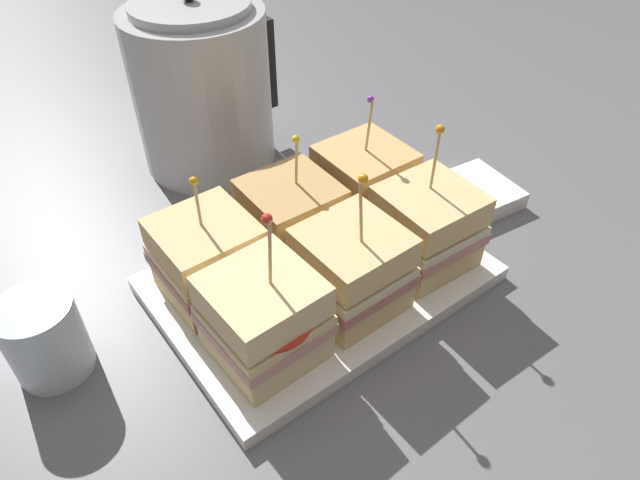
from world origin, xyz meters
The scene contains 11 objects.
ground_plane centered at (0.00, 0.00, 0.00)m, with size 6.00×6.00×0.00m, color slate.
serving_platter centered at (0.00, 0.00, 0.01)m, with size 0.37×0.26×0.02m.
sandwich_front_left centered at (-0.11, -0.06, 0.07)m, with size 0.11×0.11×0.18m.
sandwich_front_center centered at (0.00, -0.06, 0.07)m, with size 0.11×0.11×0.18m.
sandwich_front_right centered at (0.11, -0.05, 0.07)m, with size 0.11×0.11×0.18m.
sandwich_back_left centered at (-0.11, 0.05, 0.07)m, with size 0.11×0.11×0.15m.
sandwich_back_center centered at (0.00, 0.06, 0.07)m, with size 0.11×0.11×0.16m.
sandwich_back_right centered at (0.11, 0.06, 0.07)m, with size 0.11×0.11×0.17m.
kettle_steel centered at (0.03, 0.32, 0.12)m, with size 0.22×0.20×0.26m.
drinking_glass centered at (-0.29, 0.07, 0.05)m, with size 0.08×0.08×0.09m.
napkin_stack centered at (0.27, 0.00, 0.01)m, with size 0.12×0.12×0.02m.
Camera 1 is at (-0.29, -0.38, 0.49)m, focal length 32.00 mm.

